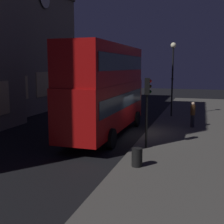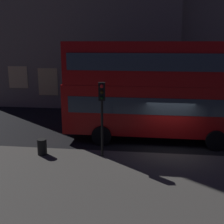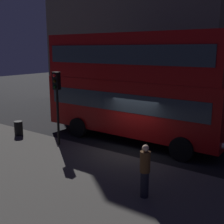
% 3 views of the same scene
% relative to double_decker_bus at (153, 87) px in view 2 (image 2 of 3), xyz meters
% --- Properties ---
extents(ground_plane, '(80.00, 80.00, 0.00)m').
position_rel_double_decker_bus_xyz_m(ground_plane, '(0.93, -1.43, -3.13)').
color(ground_plane, black).
extents(sidewalk_slab, '(44.00, 9.43, 0.12)m').
position_rel_double_decker_bus_xyz_m(sidewalk_slab, '(0.93, -7.04, -3.07)').
color(sidewalk_slab, '#4C4944').
rests_on(sidewalk_slab, ground).
extents(double_decker_bus, '(10.09, 2.83, 5.62)m').
position_rel_double_decker_bus_xyz_m(double_decker_bus, '(0.00, 0.00, 0.00)').
color(double_decker_bus, '#9E0C0C').
rests_on(double_decker_bus, ground).
extents(traffic_light_near_kerb, '(0.35, 0.38, 3.65)m').
position_rel_double_decker_bus_xyz_m(traffic_light_near_kerb, '(-2.41, -3.06, -0.38)').
color(traffic_light_near_kerb, black).
rests_on(traffic_light_near_kerb, sidewalk_slab).
extents(litter_bin, '(0.46, 0.46, 0.80)m').
position_rel_double_decker_bus_xyz_m(litter_bin, '(-5.42, -3.21, -2.61)').
color(litter_bin, black).
rests_on(litter_bin, sidewalk_slab).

